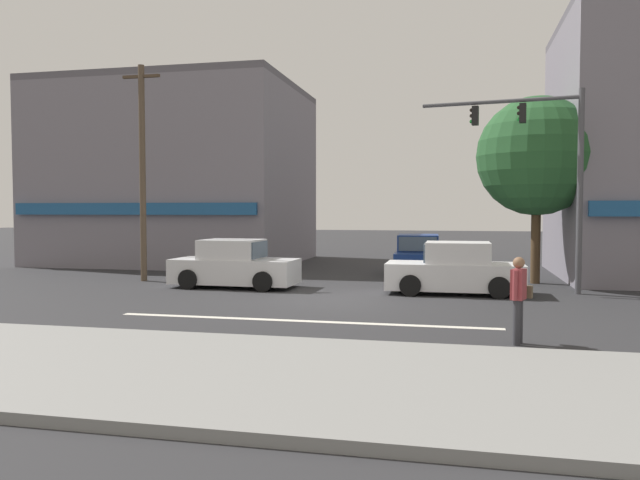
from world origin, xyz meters
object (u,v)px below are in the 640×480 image
Objects in this scene: sedan_approaching_near at (455,271)px; pedestrian_foreground_with_bag at (519,295)px; traffic_light_mast at (546,157)px; utility_pole_near_left at (143,170)px; street_tree at (537,156)px; sedan_crossing_center at (418,257)px; sedan_crossing_leftbound at (234,266)px.

pedestrian_foreground_with_bag is (1.24, -7.03, 0.24)m from sedan_approaching_near.
traffic_light_mast is at bearing 79.67° from pedestrian_foreground_with_bag.
pedestrian_foreground_with_bag is at bearing -79.96° from sedan_approaching_near.
utility_pole_near_left is at bearing 174.56° from sedan_approaching_near.
street_tree is 1.57× the size of sedan_approaching_near.
traffic_light_mast reaches higher than sedan_crossing_center.
utility_pole_near_left is (-13.66, -2.33, -0.41)m from street_tree.
sedan_approaching_near and sedan_crossing_center have the same top height.
sedan_crossing_center is at bearing 154.02° from street_tree.
sedan_approaching_near is 7.14m from pedestrian_foreground_with_bag.
utility_pole_near_left reaches higher than traffic_light_mast.
utility_pole_near_left is 1.86× the size of sedan_crossing_leftbound.
sedan_crossing_center is (9.49, 4.36, -3.28)m from utility_pole_near_left.
street_tree is 1.04× the size of traffic_light_mast.
street_tree is at bearing 18.83° from sedan_crossing_leftbound.
street_tree is 0.84× the size of utility_pole_near_left.
street_tree is 3.87× the size of pedestrian_foreground_with_bag.
utility_pole_near_left is 1.87× the size of sedan_approaching_near.
sedan_approaching_near is (10.95, -1.04, -3.28)m from utility_pole_near_left.
sedan_crossing_center is 12.72m from pedestrian_foreground_with_bag.
sedan_approaching_near is at bearing -5.44° from utility_pole_near_left.
street_tree is 1.55× the size of sedan_crossing_center.
street_tree is at bearing 9.67° from utility_pole_near_left.
utility_pole_near_left is at bearing 165.04° from sedan_crossing_leftbound.
traffic_light_mast is 10.45m from sedan_crossing_leftbound.
sedan_crossing_center is 1.01× the size of sedan_crossing_leftbound.
street_tree is 5.68m from sedan_approaching_near.
sedan_crossing_center is 7.81m from sedan_crossing_leftbound.
traffic_light_mast is 1.49× the size of sedan_crossing_center.
pedestrian_foreground_with_bag reaches higher than sedan_crossing_center.
utility_pole_near_left is 11.48m from sedan_approaching_near.
street_tree reaches higher than sedan_crossing_leftbound.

